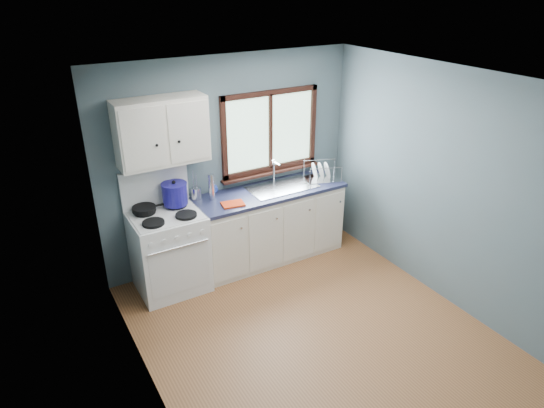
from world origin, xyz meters
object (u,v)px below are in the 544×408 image
gas_range (169,249)px  skillet (144,209)px  base_cabinets (269,228)px  thermos (212,187)px  dish_rack (322,175)px  sink (282,192)px  utensil_crock (196,193)px  stockpot (175,193)px

gas_range → skillet: (-0.18, 0.14, 0.49)m
base_cabinets → thermos: (-0.70, 0.10, 0.67)m
skillet → dish_rack: 2.24m
gas_range → sink: size_ratio=1.62×
sink → utensil_crock: bearing=168.9°
base_cabinets → dish_rack: size_ratio=3.61×
thermos → dish_rack: 1.46m
dish_rack → base_cabinets: bearing=-162.7°
gas_range → dish_rack: 2.11m
skillet → sink: bearing=-7.2°
utensil_crock → thermos: 0.20m
base_cabinets → utensil_crock: utensil_crock is taller
base_cabinets → dish_rack: (0.75, -0.03, 0.57)m
skillet → thermos: 0.79m
skillet → thermos: (0.79, -0.02, 0.09)m
base_cabinets → utensil_crock: size_ratio=5.16×
thermos → sink: bearing=-6.6°
sink → utensil_crock: 1.06m
sink → dish_rack: size_ratio=1.64×
gas_range → base_cabinets: size_ratio=0.74×
sink → thermos: bearing=173.4°
stockpot → thermos: (0.43, -0.02, -0.01)m
gas_range → thermos: size_ratio=4.35×
sink → base_cabinets: bearing=179.9°
gas_range → stockpot: gas_range is taller
gas_range → utensil_crock: size_ratio=3.79×
utensil_crock → base_cabinets: bearing=-13.3°
gas_range → thermos: gas_range is taller
thermos → dish_rack: (1.45, -0.13, -0.10)m
base_cabinets → thermos: bearing=171.8°
base_cabinets → skillet: 1.60m
gas_range → stockpot: (0.17, 0.14, 0.59)m
skillet → gas_range: bearing=-39.9°
skillet → stockpot: 0.37m
stockpot → thermos: 0.43m
base_cabinets → utensil_crock: (-0.85, 0.20, 0.58)m
gas_range → thermos: 0.85m
base_cabinets → skillet: size_ratio=4.77×
gas_range → thermos: bearing=11.2°
stockpot → utensil_crock: (0.28, 0.08, -0.09)m
thermos → dish_rack: bearing=-5.2°
sink → dish_rack: (0.57, -0.03, 0.12)m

